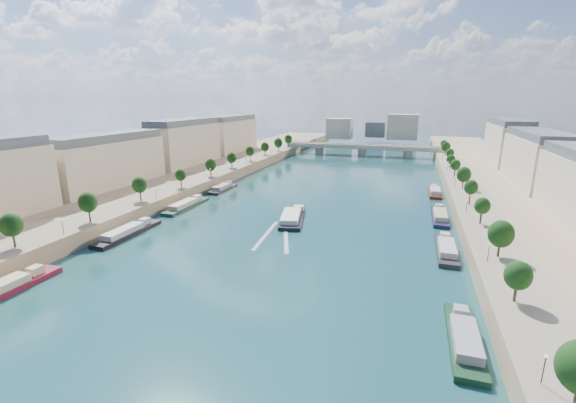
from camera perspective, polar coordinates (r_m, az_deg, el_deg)
The scene contains 17 objects.
ground at distance 153.46m, azimuth 4.24°, elevation -0.22°, with size 700.00×700.00×0.00m, color #0C2E39.
quay_left at distance 183.08m, azimuth -18.21°, elevation 2.36°, with size 44.00×520.00×5.00m, color #9E8460.
quay_right at distance 153.49m, azimuth 31.36°, elevation -1.45°, with size 44.00×520.00×5.00m, color #9E8460.
pave_left at distance 174.25m, azimuth -14.27°, elevation 2.90°, with size 14.00×520.00×0.10m, color gray.
pave_right at distance 149.93m, azimuth 25.94°, elevation -0.08°, with size 14.00×520.00×0.10m, color gray.
trees_left at distance 173.87m, azimuth -13.48°, elevation 4.75°, with size 4.80×268.80×8.26m.
trees_right at distance 158.19m, azimuth 24.99°, elevation 2.77°, with size 4.80×268.80×8.26m.
lamps_left at distance 163.07m, azimuth -14.84°, elevation 3.04°, with size 0.36×200.36×4.28m.
lamps_right at distance 153.55m, azimuth 24.16°, elevation 1.49°, with size 0.36×200.36×4.28m.
buildings_left at distance 198.01m, azimuth -19.59°, elevation 7.25°, with size 16.00×226.00×23.20m.
buildings_right at distance 165.68m, azimuth 35.47°, elevation 3.99°, with size 16.00×226.00×23.20m.
skyline at distance 365.81m, azimuth 13.15°, elevation 10.58°, with size 79.00×42.00×22.00m.
bridge at distance 288.11m, azimuth 10.96°, elevation 7.71°, with size 112.00×12.00×8.15m.
tour_barge at distance 131.54m, azimuth 0.63°, elevation -2.37°, with size 12.01×25.60×3.56m.
wake at distance 116.82m, azimuth -1.81°, elevation -5.09°, with size 12.92×26.01×0.04m.
moored_barges_left at distance 124.45m, azimuth -23.54°, elevation -4.71°, with size 5.00×147.35×3.60m.
moored_barges_right at distance 108.06m, azimuth 22.58°, elevation -7.53°, with size 5.00×164.17×3.60m.
Camera 1 is at (34.58, -44.05, 40.03)m, focal length 24.00 mm.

